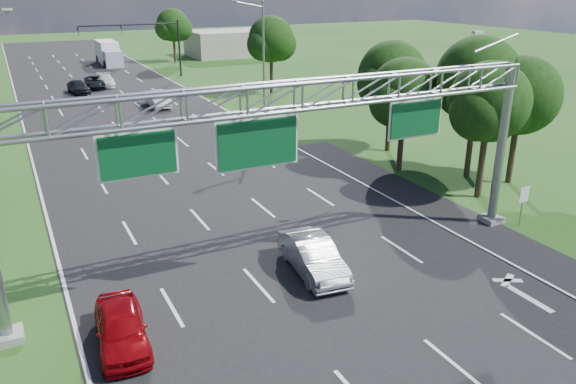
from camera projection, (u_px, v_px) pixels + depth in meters
ground at (174, 159)px, 39.01m from camera, size 220.00×220.00×0.00m
road at (174, 159)px, 39.01m from camera, size 18.00×180.00×0.02m
road_flare at (445, 213)px, 29.95m from camera, size 3.00×30.00×0.02m
sign_gantry at (300, 111)px, 21.68m from camera, size 23.50×1.00×9.56m
regulatory_sign at (524, 198)px, 27.82m from camera, size 0.60×0.08×2.10m
traffic_signal at (151, 36)px, 69.57m from camera, size 12.21×0.24×7.00m
streetlight_r_mid at (262, 53)px, 50.16m from camera, size 2.97×0.22×10.16m
tree_cluster_right at (453, 90)px, 34.35m from camera, size 9.91×14.60×8.68m
tree_verge_rd at (272, 41)px, 58.86m from camera, size 5.76×4.80×8.28m
tree_verge_re at (173, 27)px, 83.23m from camera, size 5.76×4.80×7.84m
building_right at (227, 43)px, 91.85m from camera, size 12.00×9.00×4.00m
red_coupe at (121, 328)px, 18.84m from camera, size 2.00×4.21×1.39m
silver_sedan at (313, 256)px, 23.60m from camera, size 2.10×4.73×1.51m
car_queue_a at (106, 81)px, 65.50m from camera, size 2.28×4.75×1.33m
car_queue_b at (94, 82)px, 64.35m from camera, size 2.82×5.11×1.36m
car_queue_c at (78, 87)px, 61.47m from camera, size 2.26×4.44×1.45m
car_queue_d at (157, 99)px, 54.82m from camera, size 1.64×4.68×1.54m
box_truck at (109, 54)px, 82.26m from camera, size 2.68×8.75×3.32m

